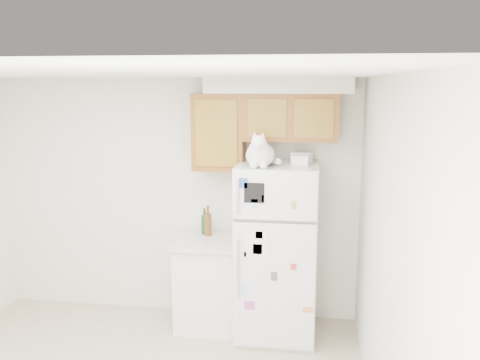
% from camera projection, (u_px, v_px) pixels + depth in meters
% --- Properties ---
extents(room_shell, '(3.84, 4.04, 2.52)m').
position_uv_depth(room_shell, '(127.00, 195.00, 3.56)').
color(room_shell, silver).
rests_on(room_shell, ground_plane).
extents(refrigerator, '(0.76, 0.78, 1.70)m').
position_uv_depth(refrigerator, '(277.00, 251.00, 4.91)').
color(refrigerator, white).
rests_on(refrigerator, ground_plane).
extents(base_counter, '(0.64, 0.64, 0.92)m').
position_uv_depth(base_counter, '(209.00, 282.00, 5.14)').
color(base_counter, white).
rests_on(base_counter, ground_plane).
extents(cat, '(0.32, 0.47, 0.33)m').
position_uv_depth(cat, '(260.00, 154.00, 4.55)').
color(cat, white).
rests_on(cat, refrigerator).
extents(storage_box_back, '(0.21, 0.17, 0.10)m').
position_uv_depth(storage_box_back, '(302.00, 157.00, 4.84)').
color(storage_box_back, white).
rests_on(storage_box_back, refrigerator).
extents(storage_box_front, '(0.16, 0.12, 0.09)m').
position_uv_depth(storage_box_front, '(300.00, 160.00, 4.70)').
color(storage_box_front, white).
rests_on(storage_box_front, refrigerator).
extents(bottle_green, '(0.06, 0.06, 0.27)m').
position_uv_depth(bottle_green, '(204.00, 221.00, 5.19)').
color(bottle_green, '#19381E').
rests_on(bottle_green, base_counter).
extents(bottle_amber, '(0.07, 0.07, 0.31)m').
position_uv_depth(bottle_amber, '(208.00, 221.00, 5.14)').
color(bottle_amber, '#593814').
rests_on(bottle_amber, base_counter).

